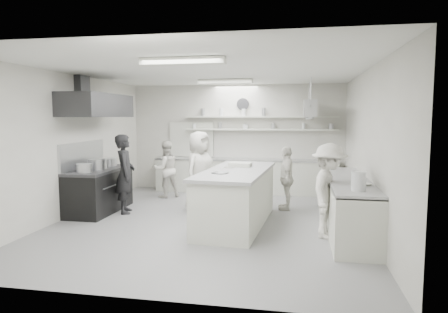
% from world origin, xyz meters
% --- Properties ---
extents(floor, '(6.00, 7.00, 0.02)m').
position_xyz_m(floor, '(0.00, 0.00, -0.01)').
color(floor, gray).
rests_on(floor, ground).
extents(ceiling, '(6.00, 7.00, 0.02)m').
position_xyz_m(ceiling, '(0.00, 0.00, 3.01)').
color(ceiling, silver).
rests_on(ceiling, wall_back).
extents(wall_back, '(6.00, 0.04, 3.00)m').
position_xyz_m(wall_back, '(0.00, 3.50, 1.50)').
color(wall_back, beige).
rests_on(wall_back, floor).
extents(wall_front, '(6.00, 0.04, 3.00)m').
position_xyz_m(wall_front, '(0.00, -3.50, 1.50)').
color(wall_front, beige).
rests_on(wall_front, floor).
extents(wall_left, '(0.04, 7.00, 3.00)m').
position_xyz_m(wall_left, '(-3.00, 0.00, 1.50)').
color(wall_left, beige).
rests_on(wall_left, floor).
extents(wall_right, '(0.04, 7.00, 3.00)m').
position_xyz_m(wall_right, '(3.00, 0.00, 1.50)').
color(wall_right, beige).
rests_on(wall_right, floor).
extents(stove, '(0.80, 1.80, 0.90)m').
position_xyz_m(stove, '(-2.60, 0.40, 0.45)').
color(stove, black).
rests_on(stove, floor).
extents(exhaust_hood, '(0.85, 2.00, 0.50)m').
position_xyz_m(exhaust_hood, '(-2.60, 0.40, 2.35)').
color(exhaust_hood, '#313134').
rests_on(exhaust_hood, wall_left).
extents(back_counter, '(5.00, 0.60, 0.92)m').
position_xyz_m(back_counter, '(0.30, 3.20, 0.46)').
color(back_counter, beige).
rests_on(back_counter, floor).
extents(shelf_lower, '(4.20, 0.26, 0.04)m').
position_xyz_m(shelf_lower, '(0.70, 3.37, 1.75)').
color(shelf_lower, beige).
rests_on(shelf_lower, wall_back).
extents(shelf_upper, '(4.20, 0.26, 0.04)m').
position_xyz_m(shelf_upper, '(0.70, 3.37, 2.10)').
color(shelf_upper, beige).
rests_on(shelf_upper, wall_back).
extents(pass_through_window, '(1.30, 0.04, 1.00)m').
position_xyz_m(pass_through_window, '(-1.30, 3.48, 1.45)').
color(pass_through_window, black).
rests_on(pass_through_window, wall_back).
extents(wall_clock, '(0.32, 0.05, 0.32)m').
position_xyz_m(wall_clock, '(0.20, 3.46, 2.45)').
color(wall_clock, silver).
rests_on(wall_clock, wall_back).
extents(right_counter, '(0.74, 3.30, 0.94)m').
position_xyz_m(right_counter, '(2.65, -0.20, 0.47)').
color(right_counter, beige).
rests_on(right_counter, floor).
extents(pot_rack, '(0.30, 1.60, 0.40)m').
position_xyz_m(pot_rack, '(2.00, 2.40, 2.30)').
color(pot_rack, '#B6B7BB').
rests_on(pot_rack, ceiling).
extents(light_fixture_front, '(1.30, 0.25, 0.10)m').
position_xyz_m(light_fixture_front, '(0.00, -1.80, 2.94)').
color(light_fixture_front, beige).
rests_on(light_fixture_front, ceiling).
extents(light_fixture_rear, '(1.30, 0.25, 0.10)m').
position_xyz_m(light_fixture_rear, '(0.00, 1.80, 2.94)').
color(light_fixture_rear, beige).
rests_on(light_fixture_rear, ceiling).
extents(prep_island, '(1.25, 2.88, 1.04)m').
position_xyz_m(prep_island, '(0.57, -0.09, 0.52)').
color(prep_island, beige).
rests_on(prep_island, floor).
extents(stove_pot, '(0.41, 0.41, 0.27)m').
position_xyz_m(stove_pot, '(-2.60, 0.36, 1.05)').
color(stove_pot, '#B6B7BB').
rests_on(stove_pot, stove).
extents(cook_stove, '(0.60, 0.73, 1.73)m').
position_xyz_m(cook_stove, '(-1.98, 0.40, 0.86)').
color(cook_stove, black).
rests_on(cook_stove, floor).
extents(cook_back, '(0.91, 0.89, 1.48)m').
position_xyz_m(cook_back, '(-1.65, 2.18, 0.74)').
color(cook_back, silver).
rests_on(cook_back, floor).
extents(cook_island_left, '(0.82, 1.01, 1.78)m').
position_xyz_m(cook_island_left, '(-0.44, 0.93, 0.89)').
color(cook_island_left, silver).
rests_on(cook_island_left, floor).
extents(cook_island_right, '(0.40, 0.87, 1.45)m').
position_xyz_m(cook_island_right, '(1.49, 1.36, 0.72)').
color(cook_island_right, silver).
rests_on(cook_island_right, floor).
extents(cook_right, '(0.91, 1.21, 1.66)m').
position_xyz_m(cook_right, '(2.27, -0.66, 0.83)').
color(cook_right, silver).
rests_on(cook_right, floor).
extents(bowl_island_a, '(0.38, 0.38, 0.07)m').
position_xyz_m(bowl_island_a, '(0.35, -0.66, 1.07)').
color(bowl_island_a, '#B6B7BB').
rests_on(bowl_island_a, prep_island).
extents(bowl_island_b, '(0.24, 0.24, 0.07)m').
position_xyz_m(bowl_island_b, '(0.37, 0.16, 1.07)').
color(bowl_island_b, beige).
rests_on(bowl_island_b, prep_island).
extents(bowl_right, '(0.33, 0.33, 0.07)m').
position_xyz_m(bowl_right, '(2.80, -0.81, 0.97)').
color(bowl_right, beige).
rests_on(bowl_right, right_counter).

